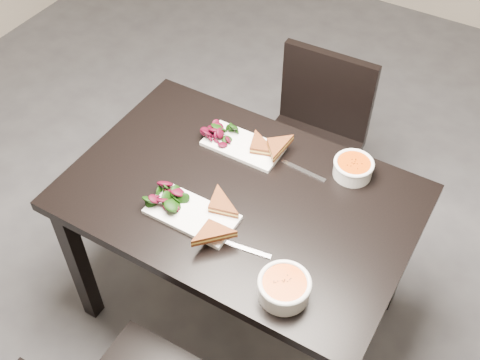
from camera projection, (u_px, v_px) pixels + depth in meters
The scene contains 13 objects.
ground at pixel (272, 269), 2.71m from camera, with size 5.00×5.00×0.00m, color #47474C.
table at pixel (240, 212), 2.10m from camera, with size 1.20×0.80×0.75m.
chair_far at pixel (313, 135), 2.62m from camera, with size 0.43×0.43×0.85m.
plate_near at pixel (192, 214), 1.95m from camera, with size 0.31×0.15×0.02m, color white.
sandwich_near at pixel (210, 213), 1.91m from camera, with size 0.15×0.11×0.05m, color brown, non-canonical shape.
salad_near at pixel (167, 197), 1.96m from camera, with size 0.10×0.09×0.04m, color black, non-canonical shape.
soup_bowl_near at pixel (284, 287), 1.72m from camera, with size 0.16×0.16×0.07m.
cutlery_near at pixel (245, 249), 1.86m from camera, with size 0.18×0.02×0.00m, color silver.
plate_far at pixel (243, 146), 2.18m from camera, with size 0.29×0.15×0.01m, color white.
sandwich_far at pixel (256, 148), 2.12m from camera, with size 0.15×0.11×0.05m, color brown, non-canonical shape.
salad_far at pixel (220, 131), 2.19m from camera, with size 0.09×0.08×0.04m, color black, non-canonical shape.
soup_bowl_far at pixel (353, 167), 2.06m from camera, with size 0.14×0.14×0.06m.
cutlery_far at pixel (303, 171), 2.10m from camera, with size 0.18×0.02×0.00m, color silver.
Camera 1 is at (0.65, -1.40, 2.27)m, focal length 43.71 mm.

